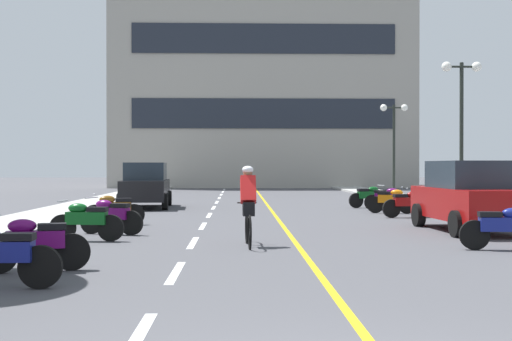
{
  "coord_description": "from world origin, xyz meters",
  "views": [
    {
      "loc": [
        -1.01,
        -4.39,
        1.69
      ],
      "look_at": [
        -0.45,
        16.15,
        1.54
      ],
      "focal_mm": 45.99,
      "sensor_mm": 36.0,
      "label": 1
    }
  ],
  "objects": [
    {
      "name": "motorcycle_2",
      "position": [
        -4.24,
        6.09,
        0.47
      ],
      "size": [
        1.67,
        0.71,
        0.92
      ],
      "color": "black",
      "rests_on": "ground"
    },
    {
      "name": "parked_car_mid",
      "position": [
        -4.73,
        22.05,
        0.92
      ],
      "size": [
        2.1,
        4.28,
        1.82
      ],
      "color": "black",
      "rests_on": "ground"
    },
    {
      "name": "lane_dash_9",
      "position": [
        -2.0,
        38.0,
        0.0
      ],
      "size": [
        0.14,
        2.2,
        0.01
      ],
      "primitive_type": "cube",
      "color": "silver",
      "rests_on": "ground"
    },
    {
      "name": "motorcycle_6",
      "position": [
        -4.53,
        14.25,
        0.47
      ],
      "size": [
        1.67,
        0.7,
        0.92
      ],
      "color": "black",
      "rests_on": "ground"
    },
    {
      "name": "motorcycle_8",
      "position": [
        4.43,
        18.69,
        0.47
      ],
      "size": [
        1.64,
        0.78,
        0.92
      ],
      "color": "black",
      "rests_on": "ground"
    },
    {
      "name": "lane_dash_3",
      "position": [
        -2.0,
        14.0,
        0.0
      ],
      "size": [
        0.14,
        2.2,
        0.01
      ],
      "primitive_type": "cube",
      "color": "silver",
      "rests_on": "ground"
    },
    {
      "name": "street_lamp_far",
      "position": [
        7.18,
        29.8,
        3.67
      ],
      "size": [
        1.46,
        0.36,
        4.81
      ],
      "color": "black",
      "rests_on": "curb_right"
    },
    {
      "name": "curb_right",
      "position": [
        7.2,
        24.0,
        0.06
      ],
      "size": [
        2.4,
        72.0,
        0.12
      ],
      "primitive_type": "cube",
      "color": "#A8A8A3",
      "rests_on": "ground"
    },
    {
      "name": "motorcycle_10",
      "position": [
        4.27,
        21.86,
        0.47
      ],
      "size": [
        1.67,
        0.68,
        0.92
      ],
      "color": "black",
      "rests_on": "ground"
    },
    {
      "name": "street_lamp_mid",
      "position": [
        7.07,
        19.07,
        4.0
      ],
      "size": [
        1.46,
        0.36,
        5.33
      ],
      "color": "black",
      "rests_on": "curb_right"
    },
    {
      "name": "parked_car_near",
      "position": [
        4.94,
        12.36,
        0.92
      ],
      "size": [
        2.09,
        4.28,
        1.82
      ],
      "color": "black",
      "rests_on": "ground"
    },
    {
      "name": "office_building",
      "position": [
        0.94,
        49.98,
        9.4
      ],
      "size": [
        23.65,
        10.08,
        18.81
      ],
      "color": "#9E998E",
      "rests_on": "ground"
    },
    {
      "name": "lane_dash_10",
      "position": [
        -2.0,
        42.0,
        0.0
      ],
      "size": [
        0.14,
        2.2,
        0.01
      ],
      "primitive_type": "cube",
      "color": "silver",
      "rests_on": "ground"
    },
    {
      "name": "centre_line_yellow",
      "position": [
        0.25,
        24.0,
        0.0
      ],
      "size": [
        0.12,
        66.0,
        0.01
      ],
      "primitive_type": "cube",
      "color": "gold",
      "rests_on": "ground"
    },
    {
      "name": "lane_dash_2",
      "position": [
        -2.0,
        10.0,
        0.0
      ],
      "size": [
        0.14,
        2.2,
        0.01
      ],
      "primitive_type": "cube",
      "color": "silver",
      "rests_on": "ground"
    },
    {
      "name": "motorcycle_3",
      "position": [
        4.3,
        8.57,
        0.47
      ],
      "size": [
        1.7,
        0.6,
        0.92
      ],
      "color": "black",
      "rests_on": "ground"
    },
    {
      "name": "motorcycle_5",
      "position": [
        -4.14,
        11.79,
        0.47
      ],
      "size": [
        1.64,
        0.79,
        0.92
      ],
      "color": "black",
      "rests_on": "ground"
    },
    {
      "name": "lane_dash_8",
      "position": [
        -2.0,
        34.0,
        0.0
      ],
      "size": [
        0.14,
        2.2,
        0.01
      ],
      "primitive_type": "cube",
      "color": "silver",
      "rests_on": "ground"
    },
    {
      "name": "curb_left",
      "position": [
        -7.2,
        24.0,
        0.06
      ],
      "size": [
        2.4,
        72.0,
        0.12
      ],
      "primitive_type": "cube",
      "color": "#A8A8A3",
      "rests_on": "ground"
    },
    {
      "name": "lane_dash_6",
      "position": [
        -2.0,
        26.0,
        0.0
      ],
      "size": [
        0.14,
        2.2,
        0.01
      ],
      "primitive_type": "cube",
      "color": "silver",
      "rests_on": "ground"
    },
    {
      "name": "motorcycle_4",
      "position": [
        -4.42,
        10.36,
        0.47
      ],
      "size": [
        1.7,
        0.6,
        0.92
      ],
      "color": "black",
      "rests_on": "ground"
    },
    {
      "name": "lane_dash_7",
      "position": [
        -2.0,
        30.0,
        0.0
      ],
      "size": [
        0.14,
        2.2,
        0.01
      ],
      "primitive_type": "cube",
      "color": "silver",
      "rests_on": "ground"
    },
    {
      "name": "lane_dash_4",
      "position": [
        -2.0,
        18.0,
        0.0
      ],
      "size": [
        0.14,
        2.2,
        0.01
      ],
      "primitive_type": "cube",
      "color": "silver",
      "rests_on": "ground"
    },
    {
      "name": "lane_dash_11",
      "position": [
        -2.0,
        46.0,
        0.0
      ],
      "size": [
        0.14,
        2.2,
        0.01
      ],
      "primitive_type": "cube",
      "color": "silver",
      "rests_on": "ground"
    },
    {
      "name": "motorcycle_7",
      "position": [
        4.54,
        16.84,
        0.47
      ],
      "size": [
        1.7,
        0.6,
        0.92
      ],
      "color": "black",
      "rests_on": "ground"
    },
    {
      "name": "ground_plane",
      "position": [
        0.0,
        21.0,
        0.0
      ],
      "size": [
        140.0,
        140.0,
        0.0
      ],
      "primitive_type": "plane",
      "color": "#47474C"
    },
    {
      "name": "lane_dash_0",
      "position": [
        -2.0,
        2.0,
        0.0
      ],
      "size": [
        0.14,
        2.2,
        0.01
      ],
      "primitive_type": "cube",
      "color": "silver",
      "rests_on": "ground"
    },
    {
      "name": "lane_dash_1",
      "position": [
        -2.0,
        6.0,
        0.0
      ],
      "size": [
        0.14,
        2.2,
        0.01
      ],
      "primitive_type": "cube",
      "color": "silver",
      "rests_on": "ground"
    },
    {
      "name": "motorcycle_9",
      "position": [
        4.61,
        20.1,
        0.47
      ],
      "size": [
        1.65,
        0.78,
        0.92
      ],
      "color": "black",
      "rests_on": "ground"
    },
    {
      "name": "cyclist_rider",
      "position": [
        -0.8,
        9.38,
        0.89
      ],
      "size": [
        0.42,
        1.77,
        1.71
      ],
      "color": "black",
      "rests_on": "ground"
    },
    {
      "name": "lane_dash_5",
      "position": [
        -2.0,
        22.0,
        0.0
      ],
      "size": [
        0.14,
        2.2,
        0.01
      ],
      "primitive_type": "cube",
      "color": "silver",
      "rests_on": "ground"
    }
  ]
}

